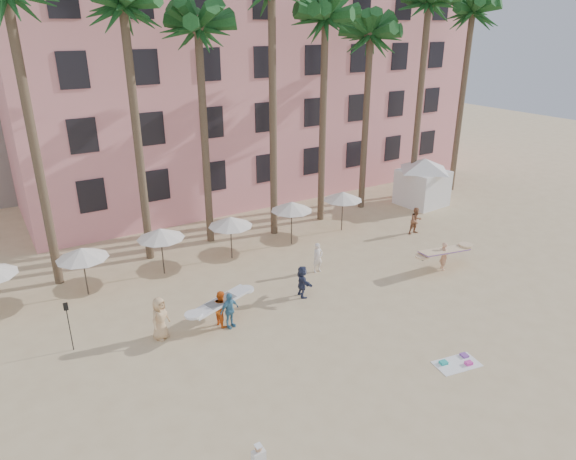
% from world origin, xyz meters
% --- Properties ---
extents(ground, '(120.00, 120.00, 0.00)m').
position_xyz_m(ground, '(0.00, 0.00, 0.00)').
color(ground, '#D1B789').
rests_on(ground, ground).
extents(pink_hotel, '(35.00, 14.00, 16.00)m').
position_xyz_m(pink_hotel, '(7.00, 26.00, 8.00)').
color(pink_hotel, pink).
rests_on(pink_hotel, ground).
extents(palm_row, '(44.40, 5.40, 16.30)m').
position_xyz_m(palm_row, '(0.51, 15.00, 12.97)').
color(palm_row, brown).
rests_on(palm_row, ground).
extents(umbrella_row, '(22.50, 2.70, 2.73)m').
position_xyz_m(umbrella_row, '(-3.00, 12.50, 2.33)').
color(umbrella_row, '#332B23').
rests_on(umbrella_row, ground).
extents(cabana, '(4.87, 4.87, 3.50)m').
position_xyz_m(cabana, '(15.18, 13.60, 2.07)').
color(cabana, white).
rests_on(cabana, ground).
extents(beach_towel, '(1.95, 1.31, 0.14)m').
position_xyz_m(beach_towel, '(2.26, -1.20, 0.03)').
color(beach_towel, white).
rests_on(beach_towel, ground).
extents(carrier_yellow, '(3.22, 0.92, 1.59)m').
position_xyz_m(carrier_yellow, '(8.22, 5.06, 0.92)').
color(carrier_yellow, tan).
rests_on(carrier_yellow, ground).
extents(carrier_white, '(3.11, 1.52, 1.67)m').
position_xyz_m(carrier_white, '(-4.50, 6.35, 0.91)').
color(carrier_white, orange).
rests_on(carrier_white, ground).
extents(beachgoers, '(18.83, 4.36, 1.93)m').
position_xyz_m(beachgoers, '(0.07, 7.38, 0.87)').
color(beachgoers, '#313856').
rests_on(beachgoers, ground).
extents(paddle, '(0.18, 0.04, 2.23)m').
position_xyz_m(paddle, '(-10.56, 7.83, 1.41)').
color(paddle, black).
rests_on(paddle, ground).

